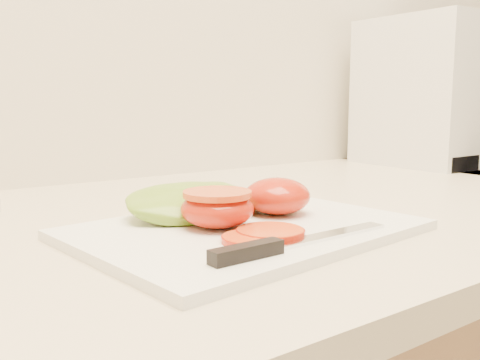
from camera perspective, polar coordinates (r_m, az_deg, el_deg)
cutting_board at (r=0.55m, az=0.62°, el=-5.30°), size 0.36×0.27×0.01m
tomato_half_dome at (r=0.60m, az=3.98°, el=-1.70°), size 0.07×0.07×0.04m
tomato_half_cut at (r=0.53m, az=-2.43°, el=-2.92°), size 0.07×0.07×0.04m
tomato_slice_0 at (r=0.50m, az=3.25°, el=-5.61°), size 0.06×0.06×0.01m
tomato_slice_1 at (r=0.48m, az=1.40°, el=-6.30°), size 0.06×0.06×0.01m
lettuce_leaf_0 at (r=0.59m, az=-4.98°, el=-2.44°), size 0.16×0.10×0.03m
lettuce_leaf_1 at (r=0.62m, az=-2.15°, el=-2.00°), size 0.15×0.14×0.03m
knife at (r=0.46m, az=4.50°, el=-6.89°), size 0.21×0.03×0.01m
appliance at (r=1.20m, az=19.33°, el=8.79°), size 0.20×0.25×0.30m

